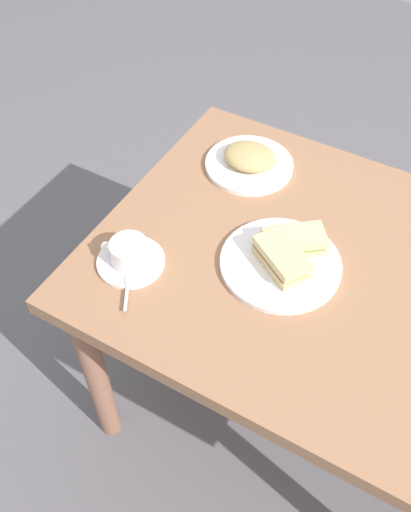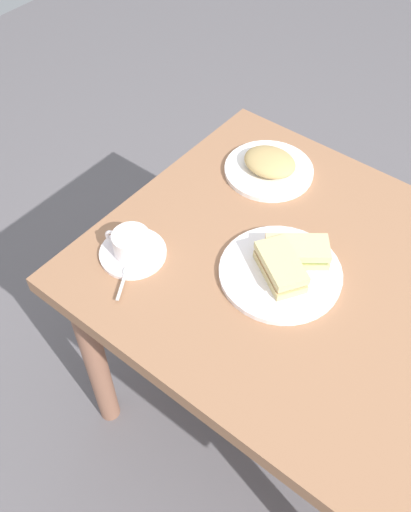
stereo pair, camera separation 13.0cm
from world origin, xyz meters
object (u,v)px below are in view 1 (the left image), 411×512
(sandwich_back, at_px, (294,241))
(side_plate, at_px, (249,165))
(spoon, at_px, (128,287))
(coffee_saucer, at_px, (131,262))
(dining_table, at_px, (342,301))
(coffee_cup, at_px, (129,252))
(sandwich_plate, at_px, (280,264))
(sandwich_front, at_px, (281,258))

(sandwich_back, xyz_separation_m, side_plate, (0.23, -0.23, -0.03))
(spoon, distance_m, side_plate, 0.52)
(side_plate, bearing_deg, coffee_saucer, 79.11)
(dining_table, height_order, side_plate, side_plate)
(spoon, bearing_deg, coffee_cup, -59.15)
(coffee_saucer, xyz_separation_m, side_plate, (-0.09, -0.45, 0.00))
(sandwich_plate, bearing_deg, sandwich_back, -97.27)
(sandwich_front, xyz_separation_m, sandwich_back, (-0.00, -0.06, -0.00))
(sandwich_front, relative_size, spoon, 1.74)
(spoon, bearing_deg, sandwich_front, -140.29)
(dining_table, distance_m, sandwich_back, 0.20)
(coffee_saucer, bearing_deg, side_plate, -100.89)
(coffee_saucer, distance_m, coffee_cup, 0.04)
(sandwich_plate, xyz_separation_m, side_plate, (0.22, -0.28, 0.00))
(sandwich_back, height_order, coffee_cup, coffee_cup)
(spoon, height_order, side_plate, spoon)
(coffee_saucer, height_order, coffee_cup, coffee_cup)
(sandwich_front, bearing_deg, coffee_saucer, 26.78)
(sandwich_back, bearing_deg, sandwich_plate, 82.73)
(coffee_saucer, xyz_separation_m, spoon, (-0.04, 0.07, 0.01))
(sandwich_front, distance_m, sandwich_back, 0.06)
(sandwich_plate, height_order, spoon, spoon)
(coffee_cup, bearing_deg, sandwich_front, -153.27)
(dining_table, xyz_separation_m, sandwich_plate, (0.15, 0.05, 0.10))
(sandwich_plate, xyz_separation_m, sandwich_back, (-0.01, -0.05, 0.03))
(sandwich_plate, distance_m, sandwich_back, 0.06)
(sandwich_back, xyz_separation_m, spoon, (0.28, 0.29, -0.02))
(sandwich_plate, bearing_deg, coffee_cup, 28.40)
(sandwich_back, bearing_deg, side_plate, -44.38)
(coffee_cup, bearing_deg, sandwich_back, -145.06)
(sandwich_plate, bearing_deg, side_plate, -51.33)
(side_plate, bearing_deg, spoon, 84.86)
(sandwich_plate, bearing_deg, dining_table, -162.60)
(sandwich_plate, relative_size, coffee_cup, 2.51)
(coffee_cup, bearing_deg, side_plate, -101.06)
(sandwich_front, bearing_deg, sandwich_plate, -71.46)
(sandwich_plate, relative_size, side_plate, 1.18)
(sandwich_front, height_order, sandwich_back, sandwich_front)
(spoon, bearing_deg, dining_table, -146.05)
(sandwich_plate, xyz_separation_m, coffee_cup, (0.31, 0.17, 0.03))
(coffee_cup, bearing_deg, spoon, 120.85)
(sandwich_back, xyz_separation_m, coffee_saucer, (0.32, 0.22, -0.03))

